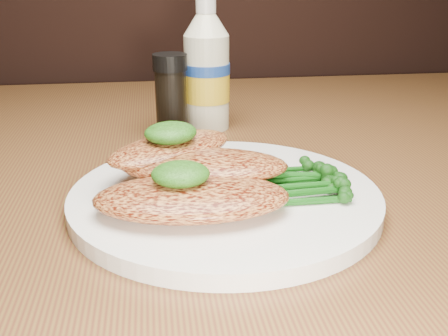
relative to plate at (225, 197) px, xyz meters
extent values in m
cylinder|color=white|center=(0.00, 0.00, 0.00)|extent=(0.29, 0.29, 0.02)
ellipsoid|color=#C97E40|center=(-0.03, -0.04, 0.02)|extent=(0.17, 0.10, 0.03)
ellipsoid|color=#C97E40|center=(-0.02, 0.01, 0.03)|extent=(0.17, 0.10, 0.02)
ellipsoid|color=#C97E40|center=(-0.05, 0.05, 0.04)|extent=(0.15, 0.14, 0.02)
ellipsoid|color=black|center=(-0.04, -0.04, 0.04)|extent=(0.05, 0.05, 0.02)
ellipsoid|color=black|center=(-0.05, 0.04, 0.05)|extent=(0.07, 0.06, 0.02)
camera|label=1|loc=(-0.06, -0.46, 0.21)|focal=43.13mm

